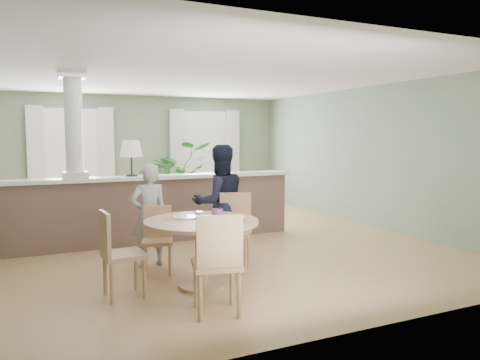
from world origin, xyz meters
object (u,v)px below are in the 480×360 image
dining_table (202,234)px  child_person (149,215)px  houseplant (178,176)px  chair_near (218,260)px  chair_far_boy (157,236)px  chair_far_man (234,227)px  chair_side (117,250)px  sofa (106,206)px  man_person (220,203)px

dining_table → child_person: 1.19m
houseplant → dining_table: bearing=-104.7°
houseplant → child_person: size_ratio=1.17×
dining_table → chair_near: 0.91m
chair_far_boy → chair_far_man: chair_far_man is taller
chair_near → chair_far_boy: bearing=-72.4°
chair_far_boy → dining_table: bearing=-53.6°
chair_near → chair_side: bearing=-36.9°
child_person → houseplant: bearing=-117.2°
chair_side → child_person: (0.62, 1.08, 0.17)m
chair_near → chair_side: chair_near is taller
child_person → dining_table: bearing=101.3°
chair_far_man → child_person: 1.15m
chair_far_boy → chair_near: 1.74m
sofa → houseplant: size_ratio=1.91×
chair_side → chair_far_boy: bearing=-42.7°
houseplant → chair_side: bearing=-113.8°
man_person → sofa: bearing=-66.6°
chair_far_boy → man_person: (0.94, 0.18, 0.35)m
chair_near → man_person: man_person is taller
sofa → chair_near: (0.30, -4.73, 0.11)m
dining_table → man_person: bearing=57.6°
dining_table → chair_side: chair_side is taller
chair_near → dining_table: bearing=-87.4°
houseplant → chair_side: size_ratio=1.70×
chair_near → child_person: child_person is taller
chair_side → chair_near: bearing=-143.0°
sofa → chair_near: bearing=-97.0°
dining_table → child_person: size_ratio=0.95×
chair_far_boy → chair_far_man: 1.01m
sofa → houseplant: houseplant is taller
houseplant → chair_far_boy: (-1.73, -4.61, -0.34)m
chair_side → child_person: size_ratio=0.69×
chair_far_man → dining_table: bearing=-105.7°
houseplant → chair_far_man: houseplant is taller
chair_near → man_person: bearing=-99.7°
chair_far_boy → chair_near: chair_near is taller
child_person → sofa: bearing=-92.3°
sofa → chair_far_boy: 3.01m
houseplant → dining_table: 5.64m
houseplant → man_person: size_ratio=0.99×
dining_table → chair_far_boy: 0.91m
dining_table → man_person: size_ratio=0.80×
dining_table → chair_near: size_ratio=1.28×
dining_table → man_person: man_person is taller
chair_far_man → chair_near: 1.73m
dining_table → chair_near: bearing=-100.8°
houseplant → sofa: bearing=-139.6°
dining_table → chair_side: 0.96m
chair_far_man → chair_near: chair_near is taller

